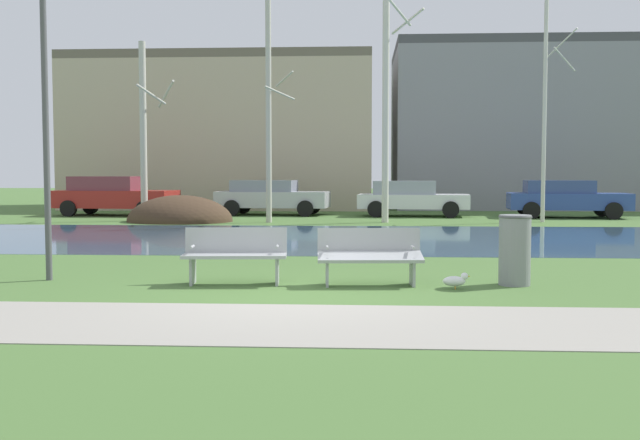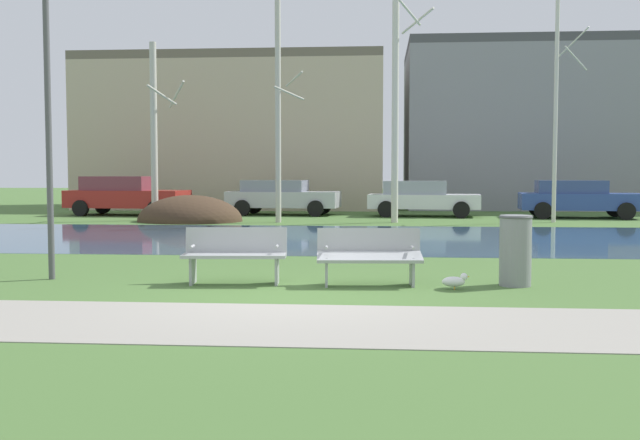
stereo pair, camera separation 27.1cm
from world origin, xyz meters
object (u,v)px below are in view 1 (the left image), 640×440
(seagull, at_px, (456,280))
(parked_hatch_third_white, at_px, (411,197))
(streetlamp, at_px, (44,55))
(trash_bin, at_px, (515,249))
(bench_left, at_px, (235,254))
(parked_sedan_second_silver, at_px, (271,196))
(parked_van_nearest_red, at_px, (114,195))
(parked_wagon_fourth_blue, at_px, (565,198))
(bench_right, at_px, (370,255))

(seagull, relative_size, parked_hatch_third_white, 0.09)
(streetlamp, bearing_deg, trash_bin, -0.76)
(bench_left, xyz_separation_m, parked_sedan_second_silver, (-1.76, 18.58, 0.29))
(parked_van_nearest_red, bearing_deg, streetlamp, -74.25)
(trash_bin, height_order, parked_sedan_second_silver, parked_sedan_second_silver)
(parked_van_nearest_red, distance_m, parked_sedan_second_silver, 6.33)
(seagull, distance_m, parked_sedan_second_silver, 19.60)
(streetlamp, bearing_deg, bench_left, -4.41)
(bench_left, xyz_separation_m, parked_van_nearest_red, (-8.04, 17.87, 0.36))
(parked_wagon_fourth_blue, bearing_deg, streetlamp, -126.59)
(bench_right, height_order, parked_hatch_third_white, parked_hatch_third_white)
(seagull, xyz_separation_m, parked_hatch_third_white, (0.52, 18.33, 0.62))
(parked_van_nearest_red, relative_size, parked_sedan_second_silver, 1.06)
(seagull, bearing_deg, parked_hatch_third_white, 88.37)
(bench_left, xyz_separation_m, bench_right, (2.09, 0.00, 0.00))
(bench_left, xyz_separation_m, trash_bin, (4.32, 0.14, 0.09))
(parked_wagon_fourth_blue, bearing_deg, bench_right, -113.65)
(bench_left, bearing_deg, streetlamp, 175.59)
(parked_hatch_third_white, distance_m, parked_wagon_fourth_blue, 5.90)
(parked_van_nearest_red, bearing_deg, seagull, -57.91)
(bench_left, height_order, trash_bin, trash_bin)
(parked_hatch_third_white, bearing_deg, bench_right, -95.71)
(parked_sedan_second_silver, height_order, parked_hatch_third_white, parked_sedan_second_silver)
(trash_bin, bearing_deg, seagull, -153.92)
(trash_bin, xyz_separation_m, parked_van_nearest_red, (-12.36, 17.73, 0.27))
(parked_van_nearest_red, bearing_deg, bench_left, -65.76)
(seagull, distance_m, parked_van_nearest_red, 21.49)
(streetlamp, height_order, parked_van_nearest_red, streetlamp)
(parked_hatch_third_white, xyz_separation_m, parked_wagon_fourth_blue, (5.88, -0.48, 0.02))
(bench_left, xyz_separation_m, streetlamp, (-3.07, 0.24, 3.13))
(streetlamp, height_order, parked_wagon_fourth_blue, streetlamp)
(parked_sedan_second_silver, xyz_separation_m, parked_hatch_third_white, (5.65, -0.57, -0.02))
(parked_sedan_second_silver, bearing_deg, streetlamp, -94.09)
(parked_van_nearest_red, distance_m, parked_hatch_third_white, 11.93)
(parked_wagon_fourth_blue, bearing_deg, parked_sedan_second_silver, 174.77)
(streetlamp, relative_size, parked_hatch_third_white, 1.21)
(bench_left, distance_m, trash_bin, 4.32)
(parked_hatch_third_white, bearing_deg, parked_van_nearest_red, -179.33)
(bench_right, bearing_deg, parked_van_nearest_red, 119.56)
(seagull, distance_m, parked_wagon_fourth_blue, 18.97)
(trash_bin, height_order, seagull, trash_bin)
(trash_bin, distance_m, parked_wagon_fourth_blue, 18.22)
(parked_wagon_fourth_blue, bearing_deg, parked_hatch_third_white, 175.32)
(bench_right, bearing_deg, bench_left, 180.00)
(parked_van_nearest_red, relative_size, parked_hatch_third_white, 1.10)
(bench_right, bearing_deg, streetlamp, 177.37)
(streetlamp, xyz_separation_m, parked_hatch_third_white, (6.96, 17.77, -2.85))
(trash_bin, bearing_deg, parked_sedan_second_silver, 108.24)
(bench_left, xyz_separation_m, parked_wagon_fourth_blue, (9.76, 17.52, 0.29))
(parked_sedan_second_silver, distance_m, parked_wagon_fourth_blue, 11.57)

